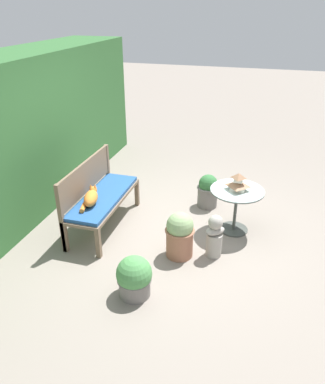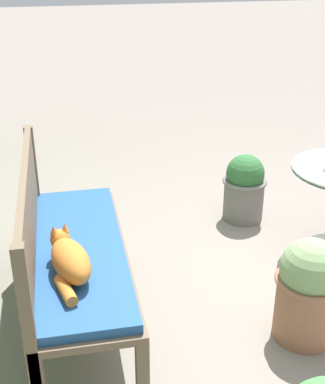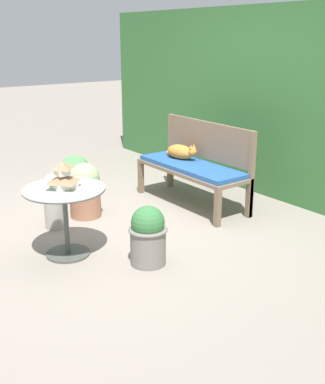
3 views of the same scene
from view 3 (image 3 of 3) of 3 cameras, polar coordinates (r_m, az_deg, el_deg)
name	(u,v)px [view 3 (image 3 of 3)]	position (r m, az deg, el deg)	size (l,w,h in m)	color
ground	(121,228)	(5.11, -4.95, -4.22)	(30.00, 30.00, 0.00)	gray
foliage_hedge_back	(289,100)	(6.49, 14.74, 10.51)	(6.40, 1.08, 2.29)	#336633
garden_bench	(191,169)	(5.67, 3.45, 2.69)	(1.50, 0.53, 0.50)	brown
bench_backrest	(208,145)	(5.77, 5.38, 5.59)	(1.50, 0.06, 0.97)	brown
cat	(181,152)	(5.87, 2.23, 4.78)	(0.49, 0.26, 0.21)	orange
patio_table	(65,203)	(4.39, -11.50, -1.25)	(0.73, 0.73, 0.64)	#424742
pagoda_birdhouse	(63,177)	(4.31, -11.69, 1.77)	(0.26, 0.26, 0.25)	silver
garden_bust	(54,202)	(5.11, -12.79, -1.15)	(0.28, 0.29, 0.59)	#A39E93
potted_plant_table_far	(85,190)	(5.37, -9.20, 0.29)	(0.38, 0.38, 0.61)	#9E664C
potted_plant_bench_right	(148,235)	(4.22, -1.73, -5.16)	(0.35, 0.35, 0.54)	slate
potted_plant_patio_mid	(75,175)	(6.25, -10.33, 2.02)	(0.40, 0.40, 0.49)	slate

